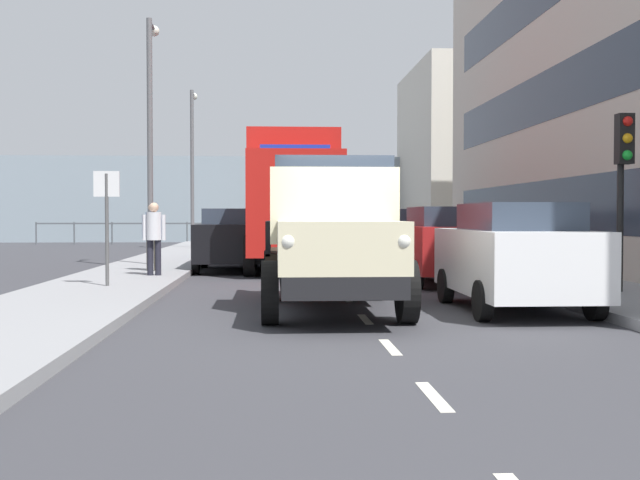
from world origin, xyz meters
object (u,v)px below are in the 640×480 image
object	(u,v)px
car_black_oppositeside_0	(232,239)
car_maroon_oppositeside_2	(247,230)
car_grey_kerbside_3	(378,233)
lamp_post_far	(192,155)
street_sign	(107,208)
car_white_kerbside_near	(514,255)
car_red_kerbside_1	(445,244)
car_navy_oppositeside_1	(240,234)
pedestrian_in_dark_coat	(153,231)
traffic_light_near	(623,163)
car_silver_kerbside_2	(403,237)
truck_vintage_cream	(332,238)
lorry_cargo_red	(292,197)
pedestrian_couple_b	(154,233)
lamp_post_promenade	(151,120)

from	to	relation	value
car_black_oppositeside_0	car_maroon_oppositeside_2	bearing A→B (deg)	-90.00
car_black_oppositeside_0	car_grey_kerbside_3	bearing A→B (deg)	-125.90
lamp_post_far	street_sign	bearing A→B (deg)	90.93
car_white_kerbside_near	lamp_post_far	world-z (taller)	lamp_post_far
car_red_kerbside_1	car_black_oppositeside_0	xyz separation A→B (m)	(4.97, -4.57, 0.00)
car_navy_oppositeside_1	lamp_post_far	distance (m)	9.12
pedestrian_in_dark_coat	lamp_post_far	xyz separation A→B (m)	(0.56, -15.25, 3.10)
car_black_oppositeside_0	pedestrian_in_dark_coat	distance (m)	2.76
pedestrian_in_dark_coat	street_sign	xyz separation A→B (m)	(0.24, 4.28, 0.54)
traffic_light_near	car_silver_kerbside_2	bearing A→B (deg)	-75.15
car_black_oppositeside_0	lamp_post_far	size ratio (longest dim) A/B	0.59
pedestrian_in_dark_coat	street_sign	world-z (taller)	street_sign
car_red_kerbside_1	car_silver_kerbside_2	size ratio (longest dim) A/B	0.99
pedestrian_in_dark_coat	traffic_light_near	distance (m)	11.20
truck_vintage_cream	street_sign	xyz separation A→B (m)	(4.18, -3.35, 0.50)
car_silver_kerbside_2	lamp_post_far	world-z (taller)	lamp_post_far
lorry_cargo_red	car_black_oppositeside_0	bearing A→B (deg)	22.09
pedestrian_in_dark_coat	traffic_light_near	bearing A→B (deg)	146.69
car_grey_kerbside_3	pedestrian_couple_b	distance (m)	12.36
lorry_cargo_red	car_grey_kerbside_3	world-z (taller)	lorry_cargo_red
car_white_kerbside_near	car_red_kerbside_1	world-z (taller)	same
car_maroon_oppositeside_2	pedestrian_in_dark_coat	xyz separation A→B (m)	(1.88, 14.16, 0.24)
car_grey_kerbside_3	street_sign	distance (m)	14.97
truck_vintage_cream	car_silver_kerbside_2	distance (m)	11.11
car_grey_kerbside_3	lamp_post_promenade	bearing A→B (deg)	38.97
lamp_post_far	street_sign	world-z (taller)	lamp_post_far
car_black_oppositeside_0	car_red_kerbside_1	bearing A→B (deg)	137.45
car_maroon_oppositeside_2	lamp_post_far	distance (m)	4.28
lamp_post_promenade	car_black_oppositeside_0	bearing A→B (deg)	158.48
lorry_cargo_red	pedestrian_in_dark_coat	distance (m)	4.56
lorry_cargo_red	car_white_kerbside_near	xyz separation A→B (m)	(-3.29, 10.28, -1.18)
car_white_kerbside_near	car_maroon_oppositeside_2	bearing A→B (deg)	-77.12
lorry_cargo_red	pedestrian_couple_b	bearing A→B (deg)	52.28
lorry_cargo_red	lamp_post_far	bearing A→B (deg)	-71.84
car_silver_kerbside_2	street_sign	bearing A→B (deg)	46.11
car_red_kerbside_1	pedestrian_in_dark_coat	bearing A→B (deg)	-20.48
car_navy_oppositeside_1	traffic_light_near	bearing A→B (deg)	119.26
lorry_cargo_red	lamp_post_promenade	bearing A→B (deg)	-3.53
truck_vintage_cream	car_navy_oppositeside_1	world-z (taller)	truck_vintage_cream
car_silver_kerbside_2	street_sign	size ratio (longest dim) A/B	1.74
pedestrian_in_dark_coat	traffic_light_near	xyz separation A→B (m)	(-9.30, 6.11, 1.33)
car_navy_oppositeside_1	pedestrian_couple_b	xyz separation A→B (m)	(1.61, 8.70, 0.24)
street_sign	car_maroon_oppositeside_2	bearing A→B (deg)	-96.56
pedestrian_in_dark_coat	car_grey_kerbside_3	bearing A→B (deg)	-127.67
pedestrian_couple_b	car_grey_kerbside_3	bearing A→B (deg)	-122.22
traffic_light_near	street_sign	size ratio (longest dim) A/B	1.42
car_red_kerbside_1	car_grey_kerbside_3	bearing A→B (deg)	-90.00
pedestrian_in_dark_coat	car_navy_oppositeside_1	bearing A→B (deg)	-104.79
truck_vintage_cream	car_white_kerbside_near	bearing A→B (deg)	-179.32
street_sign	lamp_post_far	bearing A→B (deg)	-89.07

